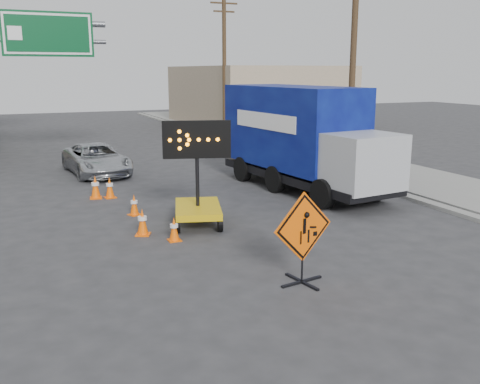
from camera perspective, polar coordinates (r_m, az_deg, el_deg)
ground at (r=11.01m, az=6.88°, el=-10.17°), size 100.00×100.00×0.00m
curb_right at (r=27.09m, az=3.97°, el=3.84°), size 0.40×60.00×0.12m
sidewalk_right at (r=28.21m, az=8.13°, el=4.13°), size 4.00×60.00×0.15m
building_right_far at (r=42.82m, az=1.58°, el=10.19°), size 10.00×14.00×4.60m
highway_gantry at (r=26.67m, az=-22.61°, el=13.58°), size 6.18×0.38×6.90m
utility_pole_near at (r=22.90m, az=11.96°, el=13.57°), size 1.80×0.26×9.00m
utility_pole_far at (r=35.27m, az=-1.68°, el=13.49°), size 1.80×0.26×9.00m
construction_sign at (r=10.93m, az=6.73°, el=-4.67°), size 1.44×1.03×1.93m
arrow_board at (r=15.11m, az=-4.53°, el=-1.08°), size 1.82×2.35×2.96m
pickup_truck at (r=23.33m, az=-15.07°, el=3.41°), size 2.54×4.77×1.28m
box_truck at (r=19.59m, az=6.63°, el=5.14°), size 3.14×8.06×3.73m
cone_a at (r=13.84m, az=-7.05°, el=-3.93°), size 0.32×0.32×0.63m
cone_b at (r=14.44m, az=-10.37°, el=-3.14°), size 0.49×0.49×0.73m
cone_c at (r=16.47m, az=-11.22°, el=-1.34°), size 0.43×0.43×0.65m
cone_d at (r=18.87m, az=-13.73°, el=0.47°), size 0.41×0.41×0.73m
cone_e at (r=18.93m, az=-15.17°, el=0.52°), size 0.46×0.46×0.79m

